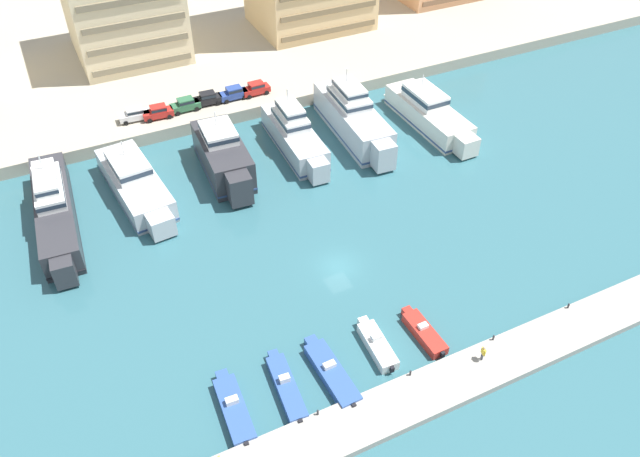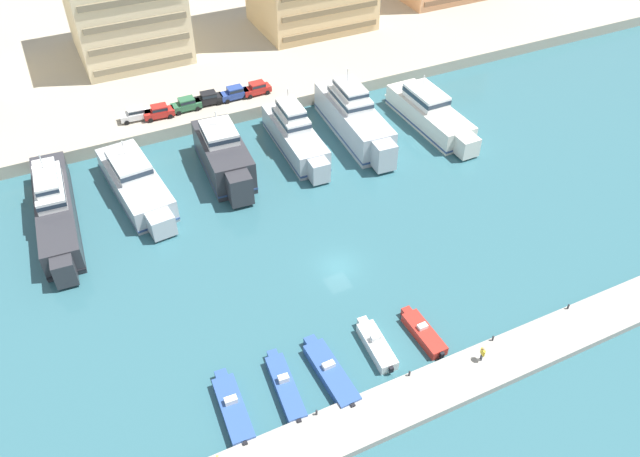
{
  "view_description": "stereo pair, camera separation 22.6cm",
  "coord_description": "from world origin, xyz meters",
  "px_view_note": "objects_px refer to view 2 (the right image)",
  "views": [
    {
      "loc": [
        -22.29,
        -41.55,
        46.55
      ],
      "look_at": [
        -0.34,
        3.82,
        2.5
      ],
      "focal_mm": 35.0,
      "sensor_mm": 36.0,
      "label": 1
    },
    {
      "loc": [
        -22.09,
        -41.65,
        46.55
      ],
      "look_at": [
        -0.34,
        3.82,
        2.5
      ],
      "focal_mm": 35.0,
      "sensor_mm": 36.0,
      "label": 2
    }
  ],
  "objects_px": {
    "yacht_ivory_center_right": "(430,113)",
    "motorboat_white_center_left": "(376,345)",
    "motorboat_blue_mid_left": "(330,372)",
    "yacht_silver_center": "(354,118)",
    "car_black_center_left": "(208,98)",
    "motorboat_blue_far_left": "(233,408)",
    "yacht_charcoal_far_left": "(55,208)",
    "pedestrian_near_edge": "(483,353)",
    "yacht_silver_center_left": "(295,135)",
    "motorboat_red_center": "(423,333)",
    "car_red_center_right": "(257,88)",
    "car_green_mid_left": "(186,104)",
    "car_white_far_left": "(135,113)",
    "car_blue_center": "(235,93)",
    "car_red_left": "(159,111)",
    "yacht_silver_left": "(136,183)",
    "yacht_charcoal_mid_left": "(224,156)",
    "motorboat_blue_left": "(285,387)"
  },
  "relations": [
    {
      "from": "yacht_ivory_center_right",
      "to": "motorboat_white_center_left",
      "type": "bearing_deg",
      "value": -129.98
    },
    {
      "from": "motorboat_blue_mid_left",
      "to": "motorboat_white_center_left",
      "type": "xyz_separation_m",
      "value": [
        5.16,
        0.88,
        0.06
      ]
    },
    {
      "from": "yacht_silver_center",
      "to": "car_black_center_left",
      "type": "relative_size",
      "value": 4.71
    },
    {
      "from": "yacht_silver_center",
      "to": "motorboat_white_center_left",
      "type": "bearing_deg",
      "value": -114.63
    },
    {
      "from": "yacht_silver_center",
      "to": "motorboat_blue_far_left",
      "type": "height_order",
      "value": "yacht_silver_center"
    },
    {
      "from": "yacht_charcoal_far_left",
      "to": "pedestrian_near_edge",
      "type": "relative_size",
      "value": 13.07
    },
    {
      "from": "yacht_silver_center_left",
      "to": "motorboat_red_center",
      "type": "xyz_separation_m",
      "value": [
        -1.94,
        -34.2,
        -1.66
      ]
    },
    {
      "from": "yacht_silver_center",
      "to": "motorboat_red_center",
      "type": "relative_size",
      "value": 3.07
    },
    {
      "from": "car_red_center_right",
      "to": "car_green_mid_left",
      "type": "bearing_deg",
      "value": -179.79
    },
    {
      "from": "yacht_charcoal_far_left",
      "to": "motorboat_white_center_left",
      "type": "bearing_deg",
      "value": -52.75
    },
    {
      "from": "car_white_far_left",
      "to": "car_black_center_left",
      "type": "relative_size",
      "value": 1.0
    },
    {
      "from": "motorboat_red_center",
      "to": "car_blue_center",
      "type": "distance_m",
      "value": 47.26
    },
    {
      "from": "motorboat_white_center_left",
      "to": "car_blue_center",
      "type": "relative_size",
      "value": 1.59
    },
    {
      "from": "yacht_silver_center",
      "to": "car_white_far_left",
      "type": "relative_size",
      "value": 4.69
    },
    {
      "from": "yacht_silver_center_left",
      "to": "car_red_left",
      "type": "relative_size",
      "value": 4.12
    },
    {
      "from": "yacht_silver_center",
      "to": "yacht_silver_center_left",
      "type": "bearing_deg",
      "value": 178.83
    },
    {
      "from": "car_red_center_right",
      "to": "car_red_left",
      "type": "bearing_deg",
      "value": -178.71
    },
    {
      "from": "car_white_far_left",
      "to": "car_blue_center",
      "type": "xyz_separation_m",
      "value": [
        14.08,
        -0.37,
        0.0
      ]
    },
    {
      "from": "motorboat_red_center",
      "to": "car_red_center_right",
      "type": "bearing_deg",
      "value": 88.03
    },
    {
      "from": "yacht_silver_center_left",
      "to": "motorboat_blue_far_left",
      "type": "xyz_separation_m",
      "value": [
        -20.9,
        -34.16,
        -1.65
      ]
    },
    {
      "from": "yacht_silver_center_left",
      "to": "motorboat_white_center_left",
      "type": "height_order",
      "value": "yacht_silver_center_left"
    },
    {
      "from": "motorboat_blue_far_left",
      "to": "pedestrian_near_edge",
      "type": "xyz_separation_m",
      "value": [
        21.81,
        -5.07,
        1.23
      ]
    },
    {
      "from": "yacht_silver_left",
      "to": "car_green_mid_left",
      "type": "height_order",
      "value": "yacht_silver_left"
    },
    {
      "from": "yacht_silver_left",
      "to": "yacht_silver_center_left",
      "type": "relative_size",
      "value": 1.07
    },
    {
      "from": "yacht_charcoal_far_left",
      "to": "yacht_silver_center",
      "type": "distance_m",
      "value": 39.21
    },
    {
      "from": "car_green_mid_left",
      "to": "car_blue_center",
      "type": "distance_m",
      "value": 7.13
    },
    {
      "from": "motorboat_red_center",
      "to": "motorboat_white_center_left",
      "type": "bearing_deg",
      "value": 172.55
    },
    {
      "from": "yacht_charcoal_far_left",
      "to": "yacht_silver_center_left",
      "type": "distance_m",
      "value": 30.6
    },
    {
      "from": "yacht_silver_center_left",
      "to": "car_blue_center",
      "type": "bearing_deg",
      "value": 105.82
    },
    {
      "from": "motorboat_white_center_left",
      "to": "car_green_mid_left",
      "type": "xyz_separation_m",
      "value": [
        -4.12,
        46.42,
        2.2
      ]
    },
    {
      "from": "car_green_mid_left",
      "to": "car_red_center_right",
      "type": "bearing_deg",
      "value": 0.21
    },
    {
      "from": "yacht_silver_center_left",
      "to": "car_green_mid_left",
      "type": "bearing_deg",
      "value": 130.07
    },
    {
      "from": "yacht_charcoal_mid_left",
      "to": "car_black_center_left",
      "type": "distance_m",
      "value": 14.42
    },
    {
      "from": "motorboat_blue_left",
      "to": "car_black_center_left",
      "type": "xyz_separation_m",
      "value": [
        8.51,
        47.24,
        2.26
      ]
    },
    {
      "from": "car_white_far_left",
      "to": "yacht_ivory_center_right",
      "type": "bearing_deg",
      "value": -23.33
    },
    {
      "from": "car_red_left",
      "to": "car_red_center_right",
      "type": "bearing_deg",
      "value": 1.29
    },
    {
      "from": "yacht_charcoal_mid_left",
      "to": "car_red_left",
      "type": "relative_size",
      "value": 3.73
    },
    {
      "from": "yacht_ivory_center_right",
      "to": "motorboat_blue_mid_left",
      "type": "xyz_separation_m",
      "value": [
        -31.12,
        -31.83,
        -1.38
      ]
    },
    {
      "from": "motorboat_blue_left",
      "to": "car_blue_center",
      "type": "xyz_separation_m",
      "value": [
        12.39,
        47.08,
        2.26
      ]
    },
    {
      "from": "yacht_charcoal_mid_left",
      "to": "car_blue_center",
      "type": "bearing_deg",
      "value": 65.43
    },
    {
      "from": "yacht_silver_left",
      "to": "car_blue_center",
      "type": "height_order",
      "value": "yacht_silver_left"
    },
    {
      "from": "motorboat_blue_far_left",
      "to": "motorboat_blue_left",
      "type": "height_order",
      "value": "motorboat_blue_left"
    },
    {
      "from": "car_red_center_right",
      "to": "pedestrian_near_edge",
      "type": "relative_size",
      "value": 2.46
    },
    {
      "from": "yacht_silver_center_left",
      "to": "motorboat_blue_mid_left",
      "type": "xyz_separation_m",
      "value": [
        -11.85,
        -34.46,
        -1.67
      ]
    },
    {
      "from": "yacht_charcoal_far_left",
      "to": "motorboat_blue_mid_left",
      "type": "xyz_separation_m",
      "value": [
        18.67,
        -32.23,
        -1.7
      ]
    },
    {
      "from": "yacht_ivory_center_right",
      "to": "motorboat_blue_mid_left",
      "type": "relative_size",
      "value": 2.19
    },
    {
      "from": "motorboat_red_center",
      "to": "motorboat_blue_left",
      "type": "bearing_deg",
      "value": 179.63
    },
    {
      "from": "car_black_center_left",
      "to": "yacht_ivory_center_right",
      "type": "bearing_deg",
      "value": -30.43
    },
    {
      "from": "motorboat_blue_left",
      "to": "yacht_silver_left",
      "type": "bearing_deg",
      "value": 98.73
    },
    {
      "from": "car_green_mid_left",
      "to": "car_red_center_right",
      "type": "xyz_separation_m",
      "value": [
        10.48,
        0.04,
        0.0
      ]
    }
  ]
}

